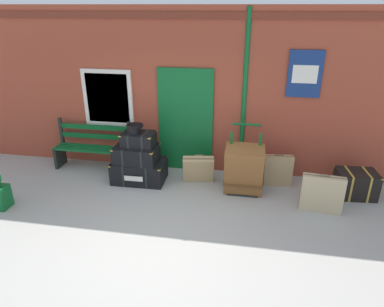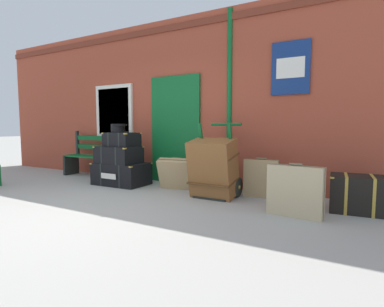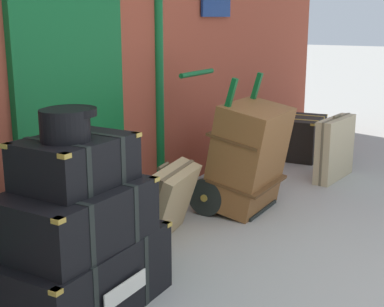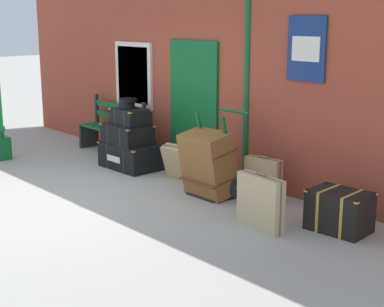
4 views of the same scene
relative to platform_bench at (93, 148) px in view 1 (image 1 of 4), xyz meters
The scene contains 13 objects.
ground_plane 2.92m from the platform_bench, 48.31° to the right, with size 60.00×60.00×0.00m, color #A3A099.
brick_facade 2.28m from the platform_bench, 12.84° to the left, with size 10.40×0.35×3.20m.
platform_bench is the anchor object (origin of this frame).
steamer_trunk_base 1.22m from the platform_bench, 20.65° to the right, with size 1.02×0.68×0.43m.
steamer_trunk_middle 1.20m from the platform_bench, 22.85° to the right, with size 0.82×0.56×0.33m.
steamer_trunk_top 1.30m from the platform_bench, 20.38° to the right, with size 0.62×0.46×0.27m.
round_hatbox 1.34m from the platform_bench, 22.18° to the right, with size 0.31×0.28×0.17m.
porters_trolley 3.17m from the platform_bench, ahead, with size 0.71×0.69×1.18m.
large_brown_trunk 3.19m from the platform_bench, 10.15° to the right, with size 0.70×0.59×0.94m.
suitcase_cream 4.54m from the platform_bench, 12.00° to the right, with size 0.69×0.23×0.68m.
suitcase_beige 2.29m from the platform_bench, ahead, with size 0.63×0.43×0.57m.
suitcase_umber 3.78m from the platform_bench, ahead, with size 0.55×0.21×0.64m.
corner_trunk 5.15m from the platform_bench, ahead, with size 0.73×0.54×0.49m.
Camera 1 is at (1.25, -4.03, 3.19)m, focal length 32.15 mm.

